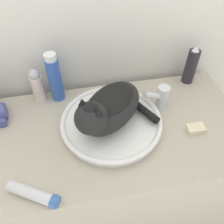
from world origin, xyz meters
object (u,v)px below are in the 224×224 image
Objects in this scene: faucet at (161,97)px; cream_tube at (34,194)px; shampoo_bottle_tall at (55,78)px; deodorant_stick at (37,86)px; soap_bar at (195,129)px; cat at (108,108)px; hairspray_can_black at (191,66)px.

faucet reaches higher than cream_tube.
cream_tube is at bearing -101.64° from shampoo_bottle_tall.
deodorant_stick reaches higher than faucet.
faucet is 0.48m from deodorant_stick.
cat is at bearing 167.97° from soap_bar.
faucet is 0.79× the size of deodorant_stick.
shampoo_bottle_tall is at bearing -0.00° from deodorant_stick.
soap_bar is (0.09, -0.14, -0.05)m from faucet.
cat is at bearing -40.81° from deodorant_stick.
cat is at bearing -50.71° from shampoo_bottle_tall.
cream_tube is 2.46× the size of soap_bar.
soap_bar is (0.56, -0.28, -0.06)m from deodorant_stick.
soap_bar is at bearing 105.65° from faucet.
shampoo_bottle_tall is at bearing -36.05° from faucet.
faucet is 0.67× the size of hairspray_can_black.
faucet is 0.56× the size of shampoo_bottle_tall.
deodorant_stick is at bearing -33.25° from faucet.
shampoo_bottle_tall is 1.19× the size of hairspray_can_black.
cream_tube reaches higher than soap_bar.
shampoo_bottle_tall reaches higher than faucet.
hairspray_can_black is (0.57, 0.00, -0.02)m from shampoo_bottle_tall.
cream_tube is at bearing -91.97° from deodorant_stick.
cat reaches higher than soap_bar.
shampoo_bottle_tall is 0.44m from cream_tube.
hairspray_can_black reaches higher than faucet.
hairspray_can_black is 0.78m from cream_tube.
deodorant_stick is (-0.07, 0.00, -0.03)m from shampoo_bottle_tall.
faucet is at bearing 30.75° from cream_tube.
shampoo_bottle_tall is 1.40× the size of deodorant_stick.
soap_bar is (0.57, 0.14, -0.01)m from cream_tube.
cat reaches higher than shampoo_bottle_tall.
shampoo_bottle_tall reaches higher than cream_tube.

